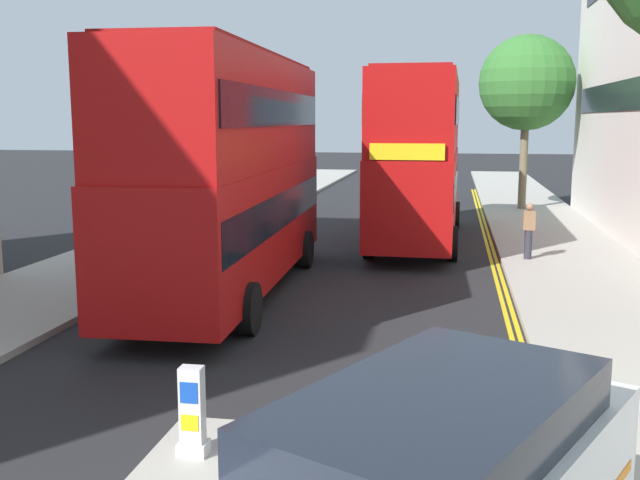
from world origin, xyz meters
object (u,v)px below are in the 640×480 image
at_px(double_decker_bus_away, 230,167).
at_px(pedestrian_far, 529,230).
at_px(double_decker_bus_oncoming, 419,153).
at_px(keep_left_bollard, 192,415).

height_order(double_decker_bus_away, pedestrian_far, double_decker_bus_away).
bearing_deg(double_decker_bus_oncoming, double_decker_bus_away, -115.43).
distance_m(double_decker_bus_away, pedestrian_far, 9.18).
bearing_deg(pedestrian_far, keep_left_bollard, -110.90).
xyz_separation_m(double_decker_bus_away, double_decker_bus_oncoming, (4.04, 8.49, 0.00)).
relative_size(double_decker_bus_away, double_decker_bus_oncoming, 1.00).
relative_size(double_decker_bus_away, pedestrian_far, 6.71).
height_order(keep_left_bollard, double_decker_bus_away, double_decker_bus_away).
distance_m(keep_left_bollard, double_decker_bus_away, 9.27).
height_order(keep_left_bollard, pedestrian_far, pedestrian_far).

